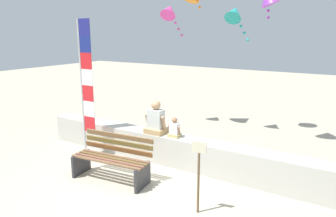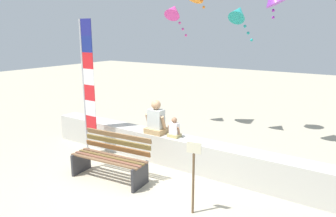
% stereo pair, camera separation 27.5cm
% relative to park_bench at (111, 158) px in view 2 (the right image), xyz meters
% --- Properties ---
extents(ground_plane, '(40.00, 40.00, 0.00)m').
position_rel_park_bench_xyz_m(ground_plane, '(0.55, 0.10, -0.42)').
color(ground_plane, '#B6AC93').
extents(seawall_ledge, '(6.86, 0.48, 0.65)m').
position_rel_park_bench_xyz_m(seawall_ledge, '(0.55, 1.29, -0.09)').
color(seawall_ledge, '#BCB9B0').
rests_on(seawall_ledge, ground).
extents(park_bench, '(1.64, 0.76, 0.88)m').
position_rel_park_bench_xyz_m(park_bench, '(0.00, 0.00, 0.00)').
color(park_bench, brown).
rests_on(park_bench, ground).
extents(person_adult, '(0.50, 0.36, 0.76)m').
position_rel_park_bench_xyz_m(person_adult, '(0.20, 1.25, 0.54)').
color(person_adult, tan).
rests_on(person_adult, seawall_ledge).
extents(person_child, '(0.29, 0.21, 0.44)m').
position_rel_park_bench_xyz_m(person_child, '(0.69, 1.25, 0.41)').
color(person_child, tan).
rests_on(person_child, seawall_ledge).
extents(flag_banner, '(0.37, 0.05, 3.16)m').
position_rel_park_bench_xyz_m(flag_banner, '(-1.36, 0.69, 1.35)').
color(flag_banner, '#B7B7BC').
rests_on(flag_banner, ground).
extents(kite_magenta, '(0.73, 0.71, 1.06)m').
position_rel_park_bench_xyz_m(kite_magenta, '(-1.15, 4.01, 3.07)').
color(kite_magenta, '#DB3D9E').
extents(kite_teal, '(0.69, 0.66, 1.07)m').
position_rel_park_bench_xyz_m(kite_teal, '(0.82, 4.20, 2.96)').
color(kite_teal, teal).
extents(sign_post, '(0.24, 0.06, 1.22)m').
position_rel_park_bench_xyz_m(sign_post, '(2.00, -0.21, 0.31)').
color(sign_post, brown).
rests_on(sign_post, ground).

